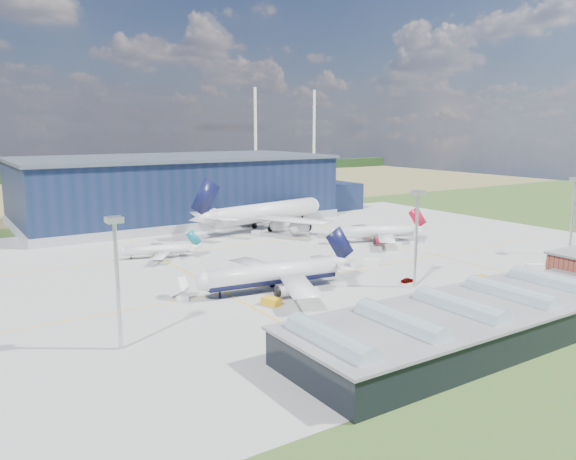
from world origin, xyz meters
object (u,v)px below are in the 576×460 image
object	(u,v)px
hangar	(181,191)
light_mast_east	(574,203)
light_mast_west	(116,262)
airstair	(178,291)
airliner_red	(374,226)
gse_tug_a	(271,302)
gse_tug_c	(308,220)
gse_tug_b	(483,279)
car_b	(484,303)
airliner_navy	(272,263)
airliner_regional	(157,245)
light_mast_center	(417,223)
car_a	(408,280)
gse_cart_a	(314,236)
gse_van_a	(307,265)
airliner_widebody	(266,203)
gse_van_c	(535,268)
gse_van_b	(371,263)
gse_cart_b	(256,232)

from	to	relation	value
hangar	light_mast_east	size ratio (longest dim) A/B	6.30
light_mast_west	airstair	bearing A→B (deg)	49.06
airliner_red	gse_tug_a	size ratio (longest dim) A/B	8.47
gse_tug_c	gse_tug_b	bearing A→B (deg)	-86.42
airliner_red	car_b	size ratio (longest dim) A/B	10.80
light_mast_east	gse_tug_a	size ratio (longest dim) A/B	5.68
airliner_navy	airliner_regional	size ratio (longest dim) A/B	1.73
airliner_navy	gse_tug_a	xyz separation A→B (m)	(-5.72, -8.82, -5.87)
light_mast_center	car_a	size ratio (longest dim) A/B	6.26
gse_cart_a	car_b	size ratio (longest dim) A/B	0.93
gse_tug_a	gse_van_a	world-z (taller)	gse_van_a
airliner_widebody	gse_van_c	bearing A→B (deg)	-85.54
car_a	gse_van_c	bearing A→B (deg)	-105.49
light_mast_west	light_mast_east	world-z (taller)	same
gse_cart_a	gse_van_c	distance (m)	73.16
airliner_widebody	gse_van_a	world-z (taller)	airliner_widebody
hangar	airliner_widebody	bearing A→B (deg)	-67.03
airliner_widebody	airstair	xyz separation A→B (m)	(-60.30, -62.66, -8.53)
light_mast_east	gse_tug_a	xyz separation A→B (m)	(-100.88, 6.58, -14.59)
hangar	light_mast_center	bearing A→B (deg)	-86.70
car_a	light_mast_east	bearing A→B (deg)	-91.10
airliner_navy	gse_tug_a	world-z (taller)	airliner_navy
gse_van_a	gse_van_b	distance (m)	18.11
light_mast_west	gse_van_b	xyz separation A→B (m)	(74.81, 20.81, -14.43)
light_mast_center	gse_tug_c	size ratio (longest dim) A/B	7.60
airliner_navy	gse_tug_b	size ratio (longest dim) A/B	12.31
gse_tug_a	gse_tug_b	xyz separation A→B (m)	(53.34, -12.66, -0.12)
gse_van_a	airliner_widebody	bearing A→B (deg)	-11.11
gse_van_b	car_a	xyz separation A→B (m)	(-3.34, -17.26, -0.38)
light_mast_west	airliner_regional	xyz separation A→B (m)	(29.30, 61.99, -11.55)
light_mast_west	light_mast_east	size ratio (longest dim) A/B	1.00
airliner_navy	airliner_regional	world-z (taller)	airliner_navy
light_mast_west	gse_van_b	distance (m)	78.98
airliner_red	gse_tug_c	xyz separation A→B (m)	(6.44, 46.91, -4.93)
hangar	gse_van_c	size ratio (longest dim) A/B	30.57
light_mast_west	airliner_widebody	world-z (taller)	light_mast_west
hangar	car_b	xyz separation A→B (m)	(9.52, -142.80, -11.09)
airliner_widebody	airliner_regional	distance (m)	55.74
gse_tug_b	gse_tug_c	bearing A→B (deg)	106.43
airliner_navy	gse_cart_b	distance (m)	71.72
airliner_red	airliner_regional	size ratio (longest dim) A/B	1.44
light_mast_center	light_mast_west	bearing A→B (deg)	180.00
light_mast_center	gse_van_c	distance (m)	39.69
light_mast_east	airliner_regional	distance (m)	123.08
gse_tug_a	gse_van_b	xyz separation A→B (m)	(40.69, 14.23, 0.16)
gse_van_a	gse_cart_b	world-z (taller)	gse_van_a
airliner_navy	gse_cart_a	world-z (taller)	airliner_navy
light_mast_east	gse_van_b	world-z (taller)	light_mast_east
gse_van_a	car_b	xyz separation A→B (m)	(14.37, -45.44, -0.65)
gse_tug_c	gse_cart_b	distance (m)	34.09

